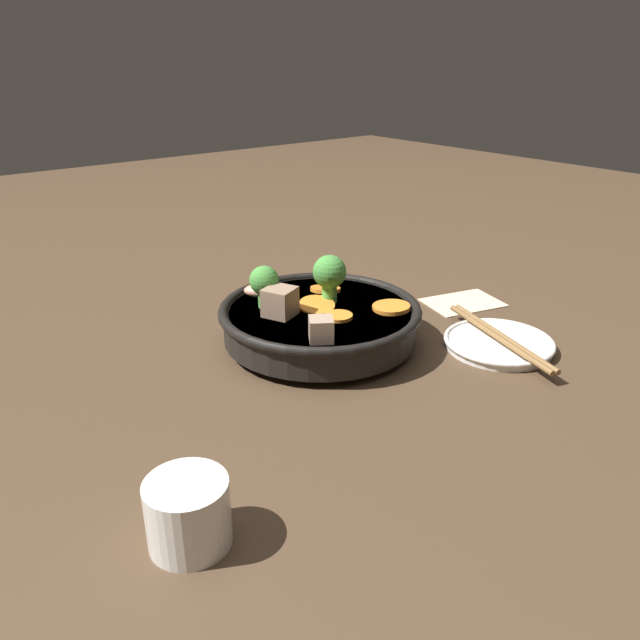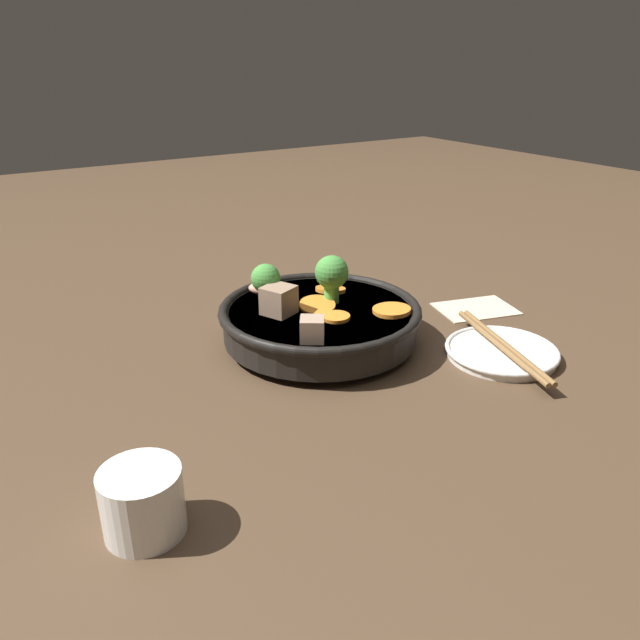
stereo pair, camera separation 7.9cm
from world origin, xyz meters
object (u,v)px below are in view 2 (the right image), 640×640
Objects in this scene: side_saucer at (501,352)px; tea_cup at (142,501)px; stirfry_bowl at (319,318)px; chopsticks_pair at (502,345)px.

tea_cup reaches higher than side_saucer.
side_saucer is at bearing -172.88° from tea_cup.
stirfry_bowl reaches higher than side_saucer.
stirfry_bowl is 1.27× the size of chopsticks_pair.
stirfry_bowl reaches higher than chopsticks_pair.
side_saucer is 0.68× the size of chopsticks_pair.
tea_cup is at bearing 7.12° from chopsticks_pair.
chopsticks_pair is (-0.47, -0.06, -0.01)m from tea_cup.
chopsticks_pair is at bearing 137.11° from stirfry_bowl.
tea_cup is (0.30, 0.21, -0.01)m from stirfry_bowl.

